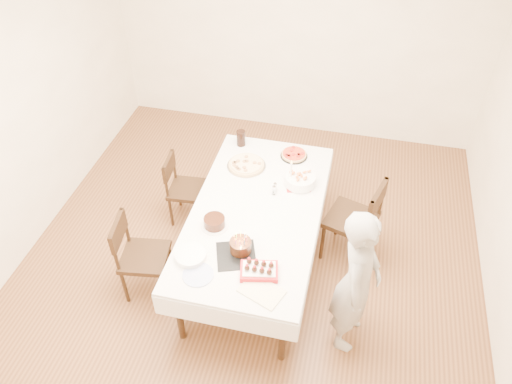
% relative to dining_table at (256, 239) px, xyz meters
% --- Properties ---
extents(floor, '(5.00, 5.00, 0.00)m').
position_rel_dining_table_xyz_m(floor, '(-0.06, -0.04, -0.38)').
color(floor, '#55321D').
rests_on(floor, ground).
extents(wall_back, '(4.50, 0.04, 2.70)m').
position_rel_dining_table_xyz_m(wall_back, '(-0.06, 2.46, 0.98)').
color(wall_back, white).
rests_on(wall_back, floor).
extents(wall_left, '(0.04, 5.00, 2.70)m').
position_rel_dining_table_xyz_m(wall_left, '(-2.31, -0.04, 0.98)').
color(wall_left, white).
rests_on(wall_left, floor).
extents(dining_table, '(1.22, 2.18, 0.75)m').
position_rel_dining_table_xyz_m(dining_table, '(0.00, 0.00, 0.00)').
color(dining_table, white).
rests_on(dining_table, floor).
extents(chair_right_savory, '(0.61, 0.61, 0.96)m').
position_rel_dining_table_xyz_m(chair_right_savory, '(0.86, 0.36, 0.11)').
color(chair_right_savory, '#301D10').
rests_on(chair_right_savory, floor).
extents(chair_left_savory, '(0.43, 0.43, 0.79)m').
position_rel_dining_table_xyz_m(chair_left_savory, '(-0.86, 0.50, 0.02)').
color(chair_left_savory, '#301D10').
rests_on(chair_left_savory, floor).
extents(chair_left_dessert, '(0.51, 0.51, 0.87)m').
position_rel_dining_table_xyz_m(chair_left_dessert, '(-0.91, -0.50, 0.06)').
color(chair_left_dessert, '#301D10').
rests_on(chair_left_dessert, floor).
extents(person, '(0.41, 0.57, 1.45)m').
position_rel_dining_table_xyz_m(person, '(0.95, -0.58, 0.35)').
color(person, '#9E9A95').
rests_on(person, floor).
extents(pizza_white, '(0.45, 0.45, 0.04)m').
position_rel_dining_table_xyz_m(pizza_white, '(-0.24, 0.59, 0.40)').
color(pizza_white, beige).
rests_on(pizza_white, dining_table).
extents(pizza_pepperoni, '(0.28, 0.28, 0.04)m').
position_rel_dining_table_xyz_m(pizza_pepperoni, '(0.20, 0.86, 0.40)').
color(pizza_pepperoni, red).
rests_on(pizza_pepperoni, dining_table).
extents(red_placemat, '(0.28, 0.28, 0.01)m').
position_rel_dining_table_xyz_m(red_placemat, '(0.31, 0.44, 0.38)').
color(red_placemat, '#B21E1E').
rests_on(red_placemat, dining_table).
extents(pasta_bowl, '(0.31, 0.31, 0.09)m').
position_rel_dining_table_xyz_m(pasta_bowl, '(0.33, 0.45, 0.43)').
color(pasta_bowl, white).
rests_on(pasta_bowl, dining_table).
extents(taper_candle, '(0.08, 0.08, 0.29)m').
position_rel_dining_table_xyz_m(taper_candle, '(0.24, 0.42, 0.52)').
color(taper_candle, white).
rests_on(taper_candle, dining_table).
extents(shaker_pair, '(0.11, 0.11, 0.10)m').
position_rel_dining_table_xyz_m(shaker_pair, '(0.11, 0.25, 0.42)').
color(shaker_pair, white).
rests_on(shaker_pair, dining_table).
extents(cola_glass, '(0.12, 0.12, 0.17)m').
position_rel_dining_table_xyz_m(cola_glass, '(-0.38, 0.93, 0.46)').
color(cola_glass, black).
rests_on(cola_glass, dining_table).
extents(layer_cake, '(0.29, 0.29, 0.10)m').
position_rel_dining_table_xyz_m(layer_cake, '(-0.31, -0.27, 0.42)').
color(layer_cake, black).
rests_on(layer_cake, dining_table).
extents(cake_board, '(0.41, 0.41, 0.01)m').
position_rel_dining_table_xyz_m(cake_board, '(-0.04, -0.55, 0.38)').
color(cake_board, black).
rests_on(cake_board, dining_table).
extents(birthday_cake, '(0.22, 0.22, 0.17)m').
position_rel_dining_table_xyz_m(birthday_cake, '(-0.02, -0.49, 0.47)').
color(birthday_cake, '#371A0F').
rests_on(birthday_cake, dining_table).
extents(strawberry_box, '(0.33, 0.25, 0.07)m').
position_rel_dining_table_xyz_m(strawberry_box, '(0.19, -0.69, 0.41)').
color(strawberry_box, '#AE1319').
rests_on(strawberry_box, dining_table).
extents(box_lid, '(0.38, 0.32, 0.03)m').
position_rel_dining_table_xyz_m(box_lid, '(0.25, -0.86, 0.38)').
color(box_lid, beige).
rests_on(box_lid, dining_table).
extents(plate_stack, '(0.33, 0.33, 0.05)m').
position_rel_dining_table_xyz_m(plate_stack, '(-0.39, -0.66, 0.40)').
color(plate_stack, white).
rests_on(plate_stack, dining_table).
extents(china_plate, '(0.32, 0.32, 0.01)m').
position_rel_dining_table_xyz_m(china_plate, '(-0.28, -0.81, 0.38)').
color(china_plate, white).
rests_on(china_plate, dining_table).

